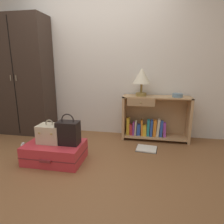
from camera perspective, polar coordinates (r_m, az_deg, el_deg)
ground_plane at (r=2.43m, az=-12.34°, el=-16.88°), size 9.00×9.00×0.00m
back_wall at (r=3.52m, az=-3.70°, el=14.93°), size 6.40×0.10×2.60m
wardrobe at (r=3.81m, az=-24.73°, el=9.23°), size 1.00×0.47×2.01m
bookshelf at (r=3.30m, az=11.91°, el=-2.07°), size 1.08×0.34×0.73m
table_lamp at (r=3.16m, az=8.66°, el=10.03°), size 0.28×0.28×0.44m
bowl at (r=3.20m, az=18.57°, el=4.65°), size 0.16×0.16×0.06m
suitcase_large at (r=2.68m, az=-16.24°, el=-11.14°), size 0.73×0.52×0.24m
train_case at (r=2.65m, az=-17.62°, el=-5.98°), size 0.29×0.24×0.30m
handbag at (r=2.52m, az=-12.65°, el=-5.88°), size 0.27×0.18×0.39m
bottle at (r=3.01m, az=-24.39°, el=-9.88°), size 0.07×0.07×0.18m
open_book_on_floor at (r=2.99m, az=10.04°, el=-10.52°), size 0.32×0.28×0.02m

